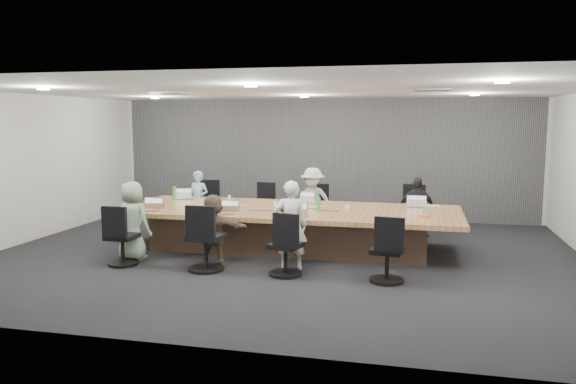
% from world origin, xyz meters
% --- Properties ---
extents(floor, '(10.00, 8.00, 0.00)m').
position_xyz_m(floor, '(0.00, 0.00, 0.00)').
color(floor, black).
rests_on(floor, ground).
extents(ceiling, '(10.00, 8.00, 0.00)m').
position_xyz_m(ceiling, '(0.00, 0.00, 2.80)').
color(ceiling, white).
rests_on(ceiling, wall_back).
extents(wall_back, '(10.00, 0.00, 2.80)m').
position_xyz_m(wall_back, '(0.00, 4.00, 1.40)').
color(wall_back, beige).
rests_on(wall_back, ground).
extents(wall_front, '(10.00, 0.00, 2.80)m').
position_xyz_m(wall_front, '(0.00, -4.00, 1.40)').
color(wall_front, beige).
rests_on(wall_front, ground).
extents(wall_left, '(0.00, 8.00, 2.80)m').
position_xyz_m(wall_left, '(-5.00, 0.00, 1.40)').
color(wall_left, beige).
rests_on(wall_left, ground).
extents(curtain, '(9.80, 0.04, 2.80)m').
position_xyz_m(curtain, '(0.00, 3.92, 1.40)').
color(curtain, '#585759').
rests_on(curtain, ground).
extents(conference_table, '(6.00, 2.20, 0.74)m').
position_xyz_m(conference_table, '(0.00, 0.50, 0.40)').
color(conference_table, brown).
rests_on(conference_table, ground).
extents(chair_0, '(0.63, 0.63, 0.80)m').
position_xyz_m(chair_0, '(-2.29, 2.20, 0.40)').
color(chair_0, black).
rests_on(chair_0, ground).
extents(chair_1, '(0.60, 0.60, 0.76)m').
position_xyz_m(chair_1, '(-0.92, 2.20, 0.38)').
color(chair_1, black).
rests_on(chair_1, ground).
extents(chair_2, '(0.58, 0.58, 0.76)m').
position_xyz_m(chair_2, '(0.17, 2.20, 0.38)').
color(chair_2, black).
rests_on(chair_2, ground).
extents(chair_3, '(0.68, 0.68, 0.83)m').
position_xyz_m(chair_3, '(2.21, 2.20, 0.41)').
color(chair_3, black).
rests_on(chair_3, ground).
extents(chair_4, '(0.52, 0.52, 0.77)m').
position_xyz_m(chair_4, '(-2.35, -1.20, 0.38)').
color(chair_4, black).
rests_on(chair_4, ground).
extents(chair_5, '(0.62, 0.62, 0.88)m').
position_xyz_m(chair_5, '(-0.93, -1.20, 0.44)').
color(chair_5, black).
rests_on(chair_5, ground).
extents(chair_6, '(0.62, 0.62, 0.76)m').
position_xyz_m(chair_6, '(0.34, -1.20, 0.38)').
color(chair_6, black).
rests_on(chair_6, ground).
extents(chair_7, '(0.59, 0.59, 0.77)m').
position_xyz_m(chair_7, '(1.83, -1.20, 0.39)').
color(chair_7, black).
rests_on(chair_7, ground).
extents(person_0, '(0.49, 0.35, 1.24)m').
position_xyz_m(person_0, '(-2.29, 1.85, 0.62)').
color(person_0, '#92B9CE').
rests_on(person_0, ground).
extents(laptop_0, '(0.39, 0.30, 0.02)m').
position_xyz_m(laptop_0, '(-2.29, 1.30, 0.75)').
color(laptop_0, '#B2B2B7').
rests_on(laptop_0, conference_table).
extents(person_2, '(0.93, 0.60, 1.36)m').
position_xyz_m(person_2, '(0.17, 1.85, 0.68)').
color(person_2, '#98A69B').
rests_on(person_2, ground).
extents(laptop_2, '(0.33, 0.26, 0.02)m').
position_xyz_m(laptop_2, '(0.17, 1.30, 0.75)').
color(laptop_2, '#B2B2B7').
rests_on(laptop_2, conference_table).
extents(person_3, '(0.74, 0.36, 1.22)m').
position_xyz_m(person_3, '(2.21, 1.85, 0.61)').
color(person_3, black).
rests_on(person_3, ground).
extents(laptop_3, '(0.35, 0.25, 0.02)m').
position_xyz_m(laptop_3, '(2.21, 1.30, 0.75)').
color(laptop_3, '#B2B2B7').
rests_on(laptop_3, conference_table).
extents(person_4, '(0.71, 0.54, 1.31)m').
position_xyz_m(person_4, '(-2.35, -0.85, 0.66)').
color(person_4, gray).
rests_on(person_4, ground).
extents(laptop_4, '(0.40, 0.32, 0.02)m').
position_xyz_m(laptop_4, '(-2.35, -0.30, 0.75)').
color(laptop_4, '#8C6647').
rests_on(laptop_4, conference_table).
extents(person_5, '(1.07, 0.36, 1.15)m').
position_xyz_m(person_5, '(-0.93, -0.85, 0.57)').
color(person_5, brown).
rests_on(person_5, ground).
extents(laptop_5, '(0.37, 0.29, 0.02)m').
position_xyz_m(laptop_5, '(-0.93, -0.30, 0.75)').
color(laptop_5, '#8C6647').
rests_on(laptop_5, conference_table).
extents(person_6, '(0.56, 0.43, 1.40)m').
position_xyz_m(person_6, '(0.34, -0.85, 0.70)').
color(person_6, silver).
rests_on(person_6, ground).
extents(laptop_6, '(0.30, 0.22, 0.02)m').
position_xyz_m(laptop_6, '(0.34, -0.30, 0.75)').
color(laptop_6, '#8C6647').
rests_on(laptop_6, conference_table).
extents(bottle_green_left, '(0.08, 0.08, 0.27)m').
position_xyz_m(bottle_green_left, '(-2.48, 1.09, 0.87)').
color(bottle_green_left, green).
rests_on(bottle_green_left, conference_table).
extents(bottle_green_right, '(0.08, 0.08, 0.24)m').
position_xyz_m(bottle_green_right, '(0.56, 0.33, 0.86)').
color(bottle_green_right, green).
rests_on(bottle_green_right, conference_table).
extents(bottle_clear, '(0.07, 0.07, 0.20)m').
position_xyz_m(bottle_clear, '(-1.15, 0.55, 0.84)').
color(bottle_clear, silver).
rests_on(bottle_clear, conference_table).
extents(cup_white_far, '(0.10, 0.10, 0.09)m').
position_xyz_m(cup_white_far, '(-0.30, 0.64, 0.79)').
color(cup_white_far, white).
rests_on(cup_white_far, conference_table).
extents(cup_white_near, '(0.10, 0.10, 0.09)m').
position_xyz_m(cup_white_near, '(1.04, 0.50, 0.79)').
color(cup_white_near, white).
rests_on(cup_white_near, conference_table).
extents(mug_brown, '(0.10, 0.10, 0.11)m').
position_xyz_m(mug_brown, '(-2.65, 0.49, 0.80)').
color(mug_brown, brown).
rests_on(mug_brown, conference_table).
extents(mic_left, '(0.18, 0.15, 0.03)m').
position_xyz_m(mic_left, '(-1.03, 0.07, 0.76)').
color(mic_left, black).
rests_on(mic_left, conference_table).
extents(mic_right, '(0.16, 0.13, 0.03)m').
position_xyz_m(mic_right, '(-0.11, 0.77, 0.75)').
color(mic_right, black).
rests_on(mic_right, conference_table).
extents(stapler, '(0.18, 0.10, 0.06)m').
position_xyz_m(stapler, '(0.03, 0.08, 0.77)').
color(stapler, black).
rests_on(stapler, conference_table).
extents(canvas_bag, '(0.28, 0.18, 0.15)m').
position_xyz_m(canvas_bag, '(2.46, 0.44, 0.82)').
color(canvas_bag, tan).
rests_on(canvas_bag, conference_table).
extents(snack_packet, '(0.21, 0.20, 0.04)m').
position_xyz_m(snack_packet, '(2.35, 0.09, 0.76)').
color(snack_packet, orange).
rests_on(snack_packet, conference_table).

